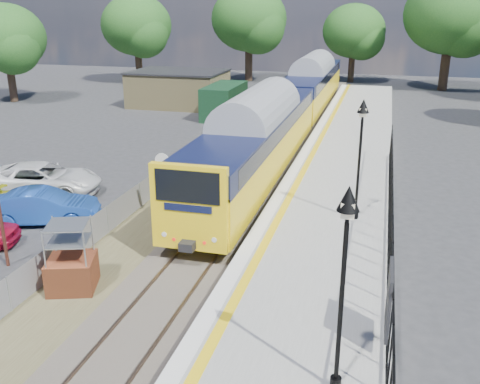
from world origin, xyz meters
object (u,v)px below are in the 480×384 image
(speed_sign, at_px, (163,175))
(car_blue, at_px, (44,207))
(car_yellow, at_px, (34,201))
(victorian_lamp_north, at_px, (361,132))
(brick_plinth, at_px, (71,258))
(victorian_lamp_south, at_px, (345,244))
(car_white, at_px, (42,179))
(train, at_px, (292,103))

(speed_sign, relative_size, car_blue, 0.67)
(car_yellow, bearing_deg, victorian_lamp_north, -94.15)
(brick_plinth, height_order, car_blue, brick_plinth)
(speed_sign, distance_m, car_blue, 5.20)
(victorian_lamp_south, distance_m, car_blue, 15.73)
(brick_plinth, bearing_deg, car_yellow, 133.52)
(car_yellow, relative_size, car_white, 0.66)
(victorian_lamp_north, distance_m, train, 17.39)
(car_white, bearing_deg, victorian_lamp_north, -107.56)
(car_blue, bearing_deg, victorian_lamp_south, -142.29)
(train, relative_size, car_yellow, 11.13)
(train, bearing_deg, victorian_lamp_north, -72.14)
(car_yellow, height_order, car_white, car_white)
(car_yellow, bearing_deg, victorian_lamp_south, -130.60)
(speed_sign, xyz_separation_m, car_blue, (-4.81, -1.47, -1.33))
(brick_plinth, xyz_separation_m, car_white, (-6.38, 7.77, -0.34))
(train, xyz_separation_m, car_white, (-9.53, -14.96, -1.57))
(car_blue, bearing_deg, victorian_lamp_north, -101.82)
(car_yellow, xyz_separation_m, car_white, (-1.04, 2.14, 0.24))
(victorian_lamp_south, bearing_deg, speed_sign, 129.25)
(brick_plinth, height_order, car_yellow, brick_plinth)
(victorian_lamp_north, xyz_separation_m, train, (-5.30, 16.45, -1.96))
(train, bearing_deg, brick_plinth, -97.90)
(speed_sign, distance_m, car_white, 7.31)
(victorian_lamp_south, relative_size, train, 0.11)
(brick_plinth, relative_size, car_white, 0.42)
(victorian_lamp_north, xyz_separation_m, car_yellow, (-13.79, -0.65, -3.77))
(victorian_lamp_north, bearing_deg, car_yellow, -177.28)
(brick_plinth, relative_size, car_blue, 0.52)
(victorian_lamp_south, distance_m, brick_plinth, 9.95)
(victorian_lamp_south, xyz_separation_m, car_blue, (-12.84, 8.36, -3.56))
(victorian_lamp_north, xyz_separation_m, car_white, (-14.83, 1.49, -3.53))
(brick_plinth, distance_m, car_white, 10.06)
(brick_plinth, bearing_deg, speed_sign, 84.16)
(victorian_lamp_north, height_order, car_blue, victorian_lamp_north)
(victorian_lamp_north, relative_size, car_white, 0.83)
(train, xyz_separation_m, brick_plinth, (-3.15, -22.73, -1.23))
(victorian_lamp_north, bearing_deg, car_white, 174.26)
(speed_sign, height_order, car_yellow, speed_sign)
(victorian_lamp_north, height_order, car_white, victorian_lamp_north)
(car_blue, relative_size, car_white, 0.80)
(brick_plinth, relative_size, car_yellow, 0.63)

